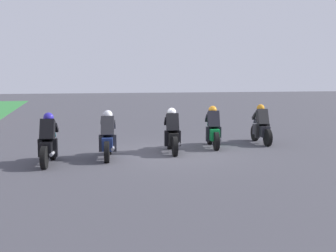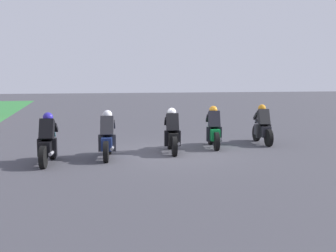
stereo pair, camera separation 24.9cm
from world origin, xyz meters
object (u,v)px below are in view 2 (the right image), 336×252
object	(u,v)px
rider_lane_b	(214,130)
rider_lane_c	(172,134)
rider_lane_d	(108,138)
rider_lane_e	(48,143)
rider_lane_a	(263,128)

from	to	relation	value
rider_lane_b	rider_lane_c	bearing A→B (deg)	122.67
rider_lane_d	rider_lane_e	xyz separation A→B (m)	(-0.48, 1.78, 0.00)
rider_lane_a	rider_lane_d	xyz separation A→B (m)	(-1.64, 6.06, 0.00)
rider_lane_a	rider_lane_d	bearing A→B (deg)	111.42
rider_lane_b	rider_lane_c	distance (m)	1.87
rider_lane_b	rider_lane_c	size ratio (longest dim) A/B	1.00
rider_lane_d	rider_lane_b	bearing A→B (deg)	-63.67
rider_lane_a	rider_lane_c	world-z (taller)	same
rider_lane_b	rider_lane_d	size ratio (longest dim) A/B	1.00
rider_lane_d	rider_lane_e	world-z (taller)	same
rider_lane_b	rider_lane_e	distance (m)	5.98
rider_lane_b	rider_lane_e	world-z (taller)	same
rider_lane_a	rider_lane_e	bearing A→B (deg)	111.41
rider_lane_c	rider_lane_d	distance (m)	2.28
rider_lane_c	rider_lane_a	bearing A→B (deg)	-66.42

